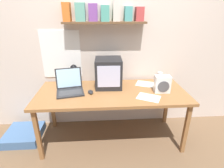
# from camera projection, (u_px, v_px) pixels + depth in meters

# --- Properties ---
(ground_plane) EXTENTS (12.00, 12.00, 0.00)m
(ground_plane) POSITION_uv_depth(u_px,v_px,m) (112.00, 137.00, 2.44)
(ground_plane) COLOR brown
(back_wall) EXTENTS (5.60, 0.24, 2.60)m
(back_wall) POSITION_uv_depth(u_px,v_px,m) (109.00, 37.00, 2.35)
(back_wall) COLOR beige
(back_wall) RESTS_ON ground_plane
(corner_desk) EXTENTS (1.84, 0.77, 0.71)m
(corner_desk) POSITION_uv_depth(u_px,v_px,m) (112.00, 95.00, 2.19)
(corner_desk) COLOR #936136
(corner_desk) RESTS_ON ground_plane
(crt_monitor) EXTENTS (0.34, 0.35, 0.37)m
(crt_monitor) POSITION_uv_depth(u_px,v_px,m) (108.00, 73.00, 2.25)
(crt_monitor) COLOR #232326
(crt_monitor) RESTS_ON corner_desk
(laptop) EXTENTS (0.37, 0.37, 0.27)m
(laptop) POSITION_uv_depth(u_px,v_px,m) (70.00, 86.00, 2.15)
(laptop) COLOR #232326
(laptop) RESTS_ON corner_desk
(desk_lamp) EXTENTS (0.12, 0.15, 0.29)m
(desk_lamp) POSITION_uv_depth(u_px,v_px,m) (74.00, 72.00, 2.28)
(desk_lamp) COLOR black
(desk_lamp) RESTS_ON corner_desk
(juice_glass) EXTENTS (0.06, 0.06, 0.13)m
(juice_glass) POSITION_uv_depth(u_px,v_px,m) (160.00, 77.00, 2.46)
(juice_glass) COLOR white
(juice_glass) RESTS_ON corner_desk
(space_heater) EXTENTS (0.19, 0.14, 0.21)m
(space_heater) POSITION_uv_depth(u_px,v_px,m) (162.00, 84.00, 2.12)
(space_heater) COLOR white
(space_heater) RESTS_ON corner_desk
(computer_mouse) EXTENTS (0.08, 0.12, 0.03)m
(computer_mouse) POSITION_uv_depth(u_px,v_px,m) (91.00, 92.00, 2.12)
(computer_mouse) COLOR #232326
(computer_mouse) RESTS_ON corner_desk
(loose_paper_near_laptop) EXTENTS (0.31, 0.28, 0.00)m
(loose_paper_near_laptop) POSITION_uv_depth(u_px,v_px,m) (149.00, 97.00, 2.01)
(loose_paper_near_laptop) COLOR white
(loose_paper_near_laptop) RESTS_ON corner_desk
(open_notebook) EXTENTS (0.32, 0.28, 0.00)m
(open_notebook) POSITION_uv_depth(u_px,v_px,m) (146.00, 84.00, 2.38)
(open_notebook) COLOR white
(open_notebook) RESTS_ON corner_desk
(floor_cushion) EXTENTS (0.46, 0.46, 0.12)m
(floor_cushion) POSITION_uv_depth(u_px,v_px,m) (24.00, 135.00, 2.41)
(floor_cushion) COLOR #446796
(floor_cushion) RESTS_ON ground_plane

